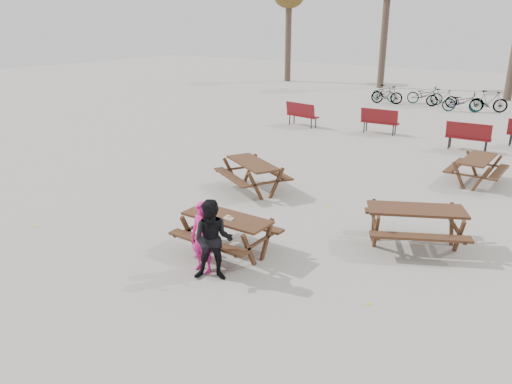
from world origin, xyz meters
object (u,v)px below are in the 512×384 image
Objects in this scene: child at (203,237)px; picnic_table_east at (415,227)px; adult at (213,241)px; soda_bottle at (215,215)px; picnic_table_north at (253,176)px; main_picnic_table at (227,225)px; picnic_table_far at (476,171)px; food_tray at (229,218)px.

picnic_table_east is at bearing 44.95° from child.
adult is at bearing -153.28° from picnic_table_east.
picnic_table_north is at bearing 114.88° from soda_bottle.
main_picnic_table is 3.86m from picnic_table_north.
picnic_table_east reaches higher than picnic_table_far.
adult is 4.95m from picnic_table_north.
adult reaches higher than picnic_table_far.
picnic_table_north is 6.36m from picnic_table_far.
food_tray is at bearing 81.03° from adult.
food_tray is 1.06× the size of soda_bottle.
main_picnic_table is 8.12m from picnic_table_far.
picnic_table_east is 5.08m from picnic_table_far.
adult reaches higher than picnic_table_east.
adult reaches higher than food_tray.
soda_bottle is 0.69m from child.
picnic_table_far is (0.09, 5.08, -0.04)m from picnic_table_east.
child is (0.23, -0.63, -0.17)m from soda_bottle.
main_picnic_table is at bearing -167.58° from picnic_table_east.
adult is 4.25m from picnic_table_east.
picnic_table_north is at bearing 87.03° from adult.
soda_bottle is 0.13× the size of child.
picnic_table_east is (2.84, 3.31, -0.26)m from child.
picnic_table_east reaches higher than picnic_table_north.
picnic_table_far is (3.03, 7.53, -0.21)m from main_picnic_table.
food_tray is at bearing -33.37° from picnic_table_north.
food_tray is 0.77m from child.
picnic_table_far is (4.84, 4.13, -0.03)m from picnic_table_north.
picnic_table_east is at bearing 23.82° from adult.
child is at bearing -90.36° from food_tray.
soda_bottle is (-0.12, -0.22, 0.26)m from main_picnic_table.
main_picnic_table is at bearing -34.24° from picnic_table_north.
picnic_table_east is at bearing 16.53° from picnic_table_north.
adult is (0.46, -0.98, 0.17)m from main_picnic_table.
adult reaches higher than main_picnic_table.
adult is 0.78× the size of picnic_table_east.
child is 0.78× the size of picnic_table_far.
child is 4.37m from picnic_table_east.
main_picnic_table is at bearing 92.90° from child.
picnic_table_east is at bearing 41.10° from soda_bottle.
food_tray is 0.12× the size of adult.
soda_bottle is (-0.23, -0.13, 0.05)m from food_tray.
food_tray is at bearing 29.97° from soda_bottle.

